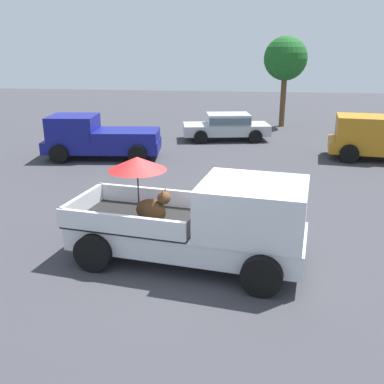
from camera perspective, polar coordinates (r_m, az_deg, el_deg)
The scene contains 6 objects.
ground_plane at distance 9.71m, azimuth -0.63°, elevation -8.88°, with size 80.00×80.00×0.00m, color #38383D.
pickup_truck_main at distance 9.19m, azimuth 1.98°, elevation -3.86°, with size 5.26×2.82×2.29m.
pickup_truck_red at distance 18.85m, azimuth -12.30°, elevation 7.00°, with size 4.98×2.60×1.80m.
pickup_truck_far at distance 19.80m, azimuth 23.94°, elevation 6.37°, with size 4.98×2.63×1.80m.
parked_sedan_near at distance 22.33m, azimuth 4.60°, elevation 8.73°, with size 4.56×2.60×1.33m.
tree_by_lot at distance 26.62m, azimuth 12.19°, elevation 16.69°, with size 2.49×2.49×5.16m.
Camera 1 is at (1.32, -8.54, 4.44)m, focal length 40.60 mm.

